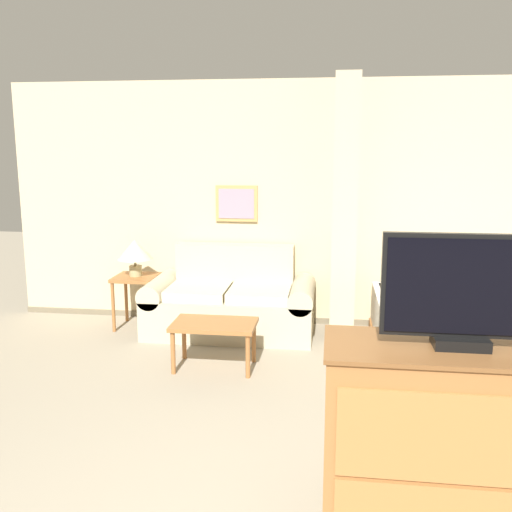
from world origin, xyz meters
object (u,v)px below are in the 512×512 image
(couch, at_px, (231,303))
(tv, at_px, (464,292))
(table_lamp, at_px, (135,251))
(tv_dresser, at_px, (452,453))
(coffee_table, at_px, (214,328))
(bed, at_px, (457,335))

(couch, relative_size, tv, 2.43)
(couch, relative_size, table_lamp, 4.49)
(table_lamp, height_order, tv_dresser, tv_dresser)
(coffee_table, relative_size, tv_dresser, 0.60)
(coffee_table, distance_m, bed, 2.17)
(coffee_table, relative_size, bed, 0.38)
(couch, distance_m, table_lamp, 1.15)
(tv_dresser, bearing_deg, bed, 77.61)
(couch, distance_m, tv_dresser, 3.51)
(coffee_table, distance_m, tv_dresser, 2.65)
(coffee_table, height_order, tv_dresser, tv_dresser)
(coffee_table, bearing_deg, bed, 11.07)
(tv, bearing_deg, coffee_table, 126.49)
(tv, xyz_separation_m, bed, (0.56, 2.54, -1.03))
(tv, bearing_deg, couch, 117.23)
(couch, height_order, table_lamp, table_lamp)
(tv_dresser, bearing_deg, table_lamp, 129.87)
(table_lamp, height_order, bed, table_lamp)
(tv, bearing_deg, tv_dresser, -90.00)
(coffee_table, relative_size, table_lamp, 1.87)
(couch, relative_size, bed, 0.91)
(couch, xyz_separation_m, table_lamp, (-1.03, 0.03, 0.52))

